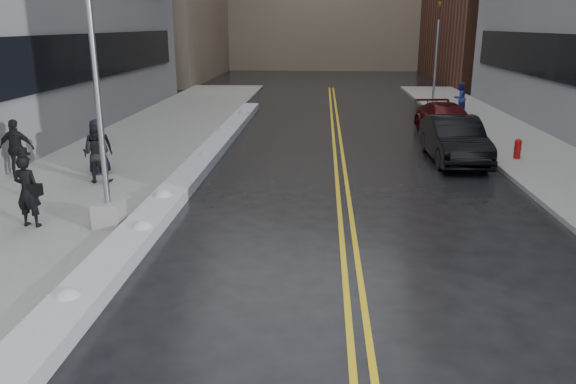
% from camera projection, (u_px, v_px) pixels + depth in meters
% --- Properties ---
extents(ground, '(160.00, 160.00, 0.00)m').
position_uv_depth(ground, '(231.00, 269.00, 11.64)').
color(ground, black).
rests_on(ground, ground).
extents(sidewalk_west, '(5.50, 50.00, 0.15)m').
position_uv_depth(sidewalk_west, '(124.00, 155.00, 21.52)').
color(sidewalk_west, gray).
rests_on(sidewalk_west, ground).
extents(sidewalk_east, '(4.00, 50.00, 0.15)m').
position_uv_depth(sidewalk_east, '(544.00, 161.00, 20.59)').
color(sidewalk_east, gray).
rests_on(sidewalk_east, ground).
extents(lane_line_left, '(0.12, 50.00, 0.01)m').
position_uv_depth(lane_line_left, '(335.00, 160.00, 21.06)').
color(lane_line_left, gold).
rests_on(lane_line_left, ground).
extents(lane_line_right, '(0.12, 50.00, 0.01)m').
position_uv_depth(lane_line_right, '(343.00, 160.00, 21.05)').
color(lane_line_right, gold).
rests_on(lane_line_right, ground).
extents(snow_ridge, '(0.90, 30.00, 0.34)m').
position_uv_depth(snow_ridge, '(197.00, 166.00, 19.39)').
color(snow_ridge, '#BABBC4').
rests_on(snow_ridge, ground).
extents(lamppost, '(0.65, 0.65, 7.62)m').
position_uv_depth(lamppost, '(101.00, 130.00, 13.02)').
color(lamppost, gray).
rests_on(lamppost, sidewalk_west).
extents(fire_hydrant, '(0.26, 0.26, 0.73)m').
position_uv_depth(fire_hydrant, '(518.00, 148.00, 20.51)').
color(fire_hydrant, maroon).
rests_on(fire_hydrant, sidewalk_east).
extents(traffic_signal, '(0.16, 0.20, 6.00)m').
position_uv_depth(traffic_signal, '(436.00, 50.00, 33.11)').
color(traffic_signal, gray).
rests_on(traffic_signal, sidewalk_east).
extents(pedestrian_fedora, '(0.70, 0.51, 1.78)m').
position_uv_depth(pedestrian_fedora, '(28.00, 191.00, 13.46)').
color(pedestrian_fedora, black).
rests_on(pedestrian_fedora, sidewalk_west).
extents(pedestrian_b, '(0.88, 0.69, 1.81)m').
position_uv_depth(pedestrian_b, '(97.00, 154.00, 17.31)').
color(pedestrian_b, black).
rests_on(pedestrian_b, sidewalk_west).
extents(pedestrian_c, '(1.04, 0.90, 1.81)m').
position_uv_depth(pedestrian_c, '(98.00, 147.00, 18.29)').
color(pedestrian_c, black).
rests_on(pedestrian_c, sidewalk_west).
extents(pedestrian_d, '(1.13, 0.57, 1.86)m').
position_uv_depth(pedestrian_d, '(17.00, 148.00, 17.90)').
color(pedestrian_d, black).
rests_on(pedestrian_d, sidewalk_west).
extents(pedestrian_east, '(1.05, 1.01, 1.71)m').
position_uv_depth(pedestrian_east, '(460.00, 98.00, 30.80)').
color(pedestrian_east, navy).
rests_on(pedestrian_east, sidewalk_east).
extents(car_black, '(1.80, 4.98, 1.63)m').
position_uv_depth(car_black, '(454.00, 140.00, 20.61)').
color(car_black, black).
rests_on(car_black, ground).
extents(car_maroon, '(2.60, 5.08, 1.41)m').
position_uv_depth(car_maroon, '(447.00, 120.00, 25.57)').
color(car_maroon, '#450B0F').
rests_on(car_maroon, ground).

